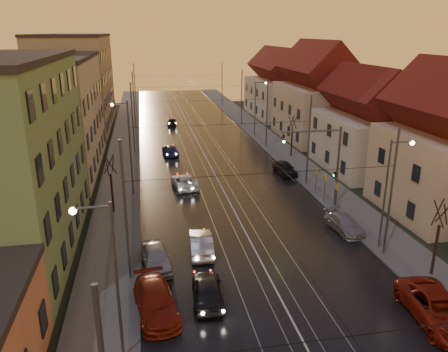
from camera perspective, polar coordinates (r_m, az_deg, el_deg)
road at (r=57.92m, az=-3.01°, el=3.60°), size 16.00×120.00×0.04m
sidewalk_left at (r=57.52m, az=-12.94°, el=3.10°), size 4.00×120.00×0.15m
sidewalk_right at (r=59.97m, az=6.53°, el=4.07°), size 4.00×120.00×0.15m
tram_rail_0 at (r=57.68m, az=-5.18°, el=3.52°), size 0.06×120.00×0.03m
tram_rail_1 at (r=57.82m, az=-3.76°, el=3.59°), size 0.06×120.00×0.03m
tram_rail_2 at (r=58.01m, az=-2.25°, el=3.67°), size 0.06×120.00×0.03m
tram_rail_3 at (r=58.22m, az=-0.86°, el=3.74°), size 0.06×120.00×0.03m
apartment_left_2 at (r=51.36m, az=-22.07°, el=7.21°), size 10.00×20.00×12.00m
apartment_left_3 at (r=74.67m, az=-18.74°, el=11.46°), size 10.00×24.00×14.00m
house_right_1 at (r=40.06m, az=27.11°, el=2.88°), size 8.67×10.20×10.80m
house_right_2 at (r=50.83m, az=18.29°, el=5.96°), size 9.18×12.24×9.20m
house_right_3 at (r=63.97m, az=12.04°, el=9.93°), size 9.18×14.28×11.50m
house_right_4 at (r=80.86m, az=7.15°, el=11.33°), size 9.18×16.32×10.00m
catenary_pole_l_1 at (r=26.64m, az=-12.73°, el=-4.78°), size 0.16×0.16×9.00m
catenary_pole_r_1 at (r=30.94m, az=20.97°, el=-2.28°), size 0.16×0.16×9.00m
catenary_pole_l_2 at (r=40.88m, az=-12.14°, el=3.41°), size 0.16×0.16×9.00m
catenary_pole_r_2 at (r=43.80m, az=11.00°, el=4.48°), size 0.16×0.16×9.00m
catenary_pole_l_3 at (r=55.52m, az=-11.85°, el=7.33°), size 0.16×0.16×9.00m
catenary_pole_r_3 at (r=57.70m, az=5.63°, el=8.04°), size 0.16×0.16×9.00m
catenary_pole_l_4 at (r=70.31m, az=-11.68°, el=9.61°), size 0.16×0.16×9.00m
catenary_pole_r_4 at (r=72.05m, az=2.33°, el=10.17°), size 0.16×0.16×9.00m
catenary_pole_l_5 at (r=88.15m, az=-11.55°, el=11.33°), size 0.16×0.16×9.00m
catenary_pole_r_5 at (r=89.55m, az=-0.26°, el=11.79°), size 0.16×0.16×9.00m
street_lamp_0 at (r=20.23m, az=-14.84°, el=-11.56°), size 1.75×0.32×8.00m
street_lamp_1 at (r=31.87m, az=20.92°, el=-0.95°), size 1.75×0.32×8.00m
street_lamp_2 at (r=46.64m, az=-12.65°, el=5.70°), size 1.75×0.32×8.00m
street_lamp_3 at (r=64.43m, az=4.36°, el=9.50°), size 1.75×0.32×8.00m
traffic_light_mast at (r=38.20m, az=13.38°, el=2.42°), size 5.30×0.32×7.20m
bare_tree_0 at (r=37.73m, az=-14.47°, el=-1.23°), size 1.09×1.09×5.11m
bare_tree_1 at (r=30.29m, az=26.04°, el=-7.55°), size 1.09×1.09×5.11m
bare_tree_2 at (r=53.99m, az=8.86°, el=5.01°), size 1.09×1.09×5.11m
driving_car_0 at (r=25.78m, az=-2.18°, el=-14.66°), size 2.04×4.35×1.44m
driving_car_1 at (r=30.84m, az=-3.01°, el=-8.76°), size 1.79×4.43×1.43m
driving_car_2 at (r=43.33m, az=-5.19°, el=-0.73°), size 2.66×4.85×1.29m
driving_car_3 at (r=55.08m, az=-7.02°, el=3.37°), size 2.07×4.48×1.27m
driving_car_4 at (r=73.05m, az=-6.83°, el=7.07°), size 1.82×3.73×1.22m
parked_left_2 at (r=25.10m, az=-8.93°, el=-15.89°), size 2.73×5.29×1.47m
parked_left_3 at (r=29.35m, az=-8.88°, el=-10.46°), size 2.18×4.42×1.45m
parked_right_0 at (r=26.72m, az=26.23°, el=-15.31°), size 3.13×5.90×1.58m
parked_right_1 at (r=35.23m, az=15.44°, el=-6.03°), size 2.08×4.36×1.23m
parked_right_2 at (r=47.58m, az=7.96°, el=1.00°), size 1.99×4.25×1.41m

